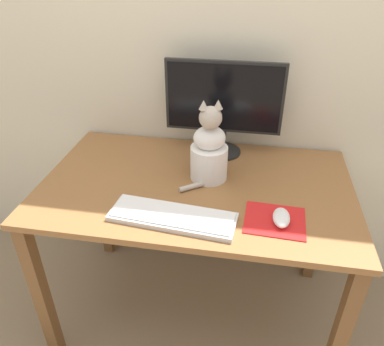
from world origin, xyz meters
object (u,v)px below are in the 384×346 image
monitor (224,104)px  keyboard (173,216)px  computer_mouse_right (281,218)px  cat (209,151)px

monitor → keyboard: monitor is taller
computer_mouse_right → cat: 0.38m
computer_mouse_right → cat: (-0.28, 0.24, 0.10)m
monitor → computer_mouse_right: monitor is taller
computer_mouse_right → cat: cat is taller
keyboard → cat: size_ratio=1.34×
monitor → cat: bearing=-97.4°
cat → computer_mouse_right: bearing=-56.5°
monitor → computer_mouse_right: 0.56m
computer_mouse_right → cat: size_ratio=0.32×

